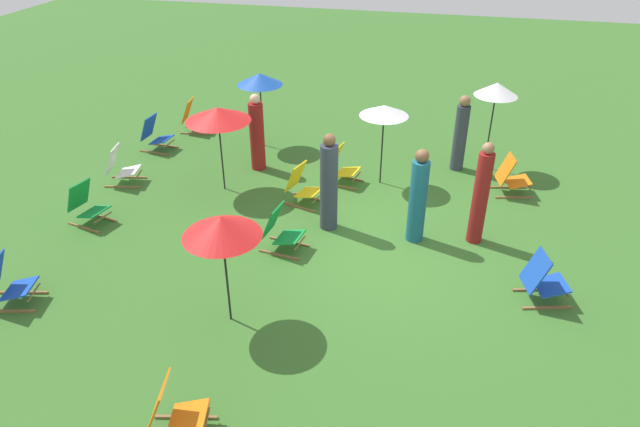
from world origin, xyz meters
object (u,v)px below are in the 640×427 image
object	(u,v)px
deckchair_3	(87,205)
deckchair_6	(341,166)
deckchair_2	(121,167)
umbrella_4	(260,79)
deckchair_11	(174,412)
umbrella_1	(497,90)
person_2	(257,134)
deckchair_1	(194,117)
deckchair_4	(155,135)
deckchair_12	(543,280)
umbrella_0	(218,114)
deckchair_9	(511,177)
person_0	(329,185)
person_4	(481,196)
deckchair_8	(302,186)
umbrella_3	(221,227)
person_3	(460,135)
umbrella_2	(384,111)
person_1	(418,198)
deckchair_5	(281,231)
deckchair_10	(7,283)

from	to	relation	value
deckchair_3	deckchair_6	bearing A→B (deg)	-44.86
deckchair_2	umbrella_4	size ratio (longest dim) A/B	0.47
deckchair_11	umbrella_1	world-z (taller)	umbrella_1
person_2	deckchair_1	bearing A→B (deg)	17.67
deckchair_4	deckchair_12	bearing A→B (deg)	-110.21
deckchair_3	umbrella_0	size ratio (longest dim) A/B	0.48
deckchair_2	deckchair_9	distance (m)	8.06
umbrella_1	person_2	size ratio (longest dim) A/B	1.14
person_0	person_4	xyz separation A→B (m)	(0.16, -2.62, 0.03)
deckchair_12	umbrella_1	bearing A→B (deg)	-5.88
deckchair_8	umbrella_3	world-z (taller)	umbrella_3
person_3	umbrella_2	bearing A→B (deg)	-47.56
deckchair_3	person_0	distance (m)	4.51
person_3	deckchair_4	bearing A→B (deg)	-76.88
deckchair_12	umbrella_0	distance (m)	6.57
umbrella_0	person_1	distance (m)	4.21
deckchair_11	umbrella_4	xyz separation A→B (m)	(8.14, 1.66, 1.26)
deckchair_2	deckchair_1	bearing A→B (deg)	-16.71
deckchair_1	umbrella_2	xyz separation A→B (m)	(-1.71, -4.99, 1.23)
deckchair_2	person_2	bearing A→B (deg)	-73.05
umbrella_4	person_3	size ratio (longest dim) A/B	1.05
deckchair_5	umbrella_0	size ratio (longest dim) A/B	0.47
umbrella_3	person_4	bearing A→B (deg)	-49.05
deckchair_6	deckchair_12	distance (m)	4.88
umbrella_2	umbrella_3	xyz separation A→B (m)	(-4.82, 1.50, 0.00)
deckchair_9	umbrella_3	size ratio (longest dim) A/B	0.48
person_3	deckchair_5	bearing A→B (deg)	-27.92
deckchair_9	deckchair_10	xyz separation A→B (m)	(-5.40, 7.50, 0.00)
person_0	deckchair_6	bearing A→B (deg)	-85.83
person_3	deckchair_10	bearing A→B (deg)	-37.42
umbrella_1	umbrella_3	bearing A→B (deg)	148.99
deckchair_8	person_1	distance (m)	2.47
deckchair_1	deckchair_9	bearing A→B (deg)	-109.65
umbrella_2	person_3	bearing A→B (deg)	-55.60
deckchair_2	deckchair_12	xyz separation A→B (m)	(-2.00, -8.23, 0.00)
deckchair_10	deckchair_12	size ratio (longest dim) A/B	0.99
deckchair_12	person_0	distance (m)	3.87
deckchair_2	deckchair_3	xyz separation A→B (m)	(-1.59, -0.24, 0.00)
deckchair_10	umbrella_3	bearing A→B (deg)	-96.31
person_0	person_1	bearing A→B (deg)	178.31
umbrella_0	umbrella_1	xyz separation A→B (m)	(2.30, -5.26, 0.16)
deckchair_8	deckchair_9	xyz separation A→B (m)	(1.37, -4.02, 0.00)
umbrella_4	deckchair_5	bearing A→B (deg)	-157.48
umbrella_1	deckchair_3	bearing A→B (deg)	119.90
deckchair_10	deckchair_12	world-z (taller)	same
deckchair_1	deckchair_12	bearing A→B (deg)	-130.32
deckchair_5	deckchair_12	bearing A→B (deg)	-87.87
deckchair_12	person_2	size ratio (longest dim) A/B	0.50
deckchair_6	deckchair_8	world-z (taller)	same
deckchair_3	deckchair_5	distance (m)	3.75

